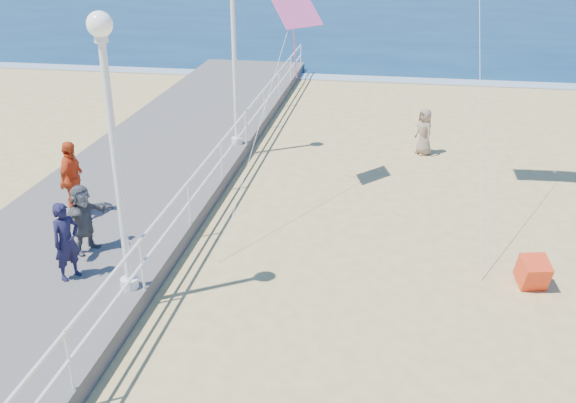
% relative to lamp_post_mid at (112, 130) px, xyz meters
% --- Properties ---
extents(ground, '(160.00, 160.00, 0.00)m').
position_rel_lamp_post_mid_xyz_m(ground, '(5.35, 0.00, -3.66)').
color(ground, '#D9BE71').
rests_on(ground, ground).
extents(surf_line, '(160.00, 1.20, 0.04)m').
position_rel_lamp_post_mid_xyz_m(surf_line, '(5.35, 20.50, -3.63)').
color(surf_line, silver).
rests_on(surf_line, ground).
extents(boardwalk, '(5.00, 44.00, 0.40)m').
position_rel_lamp_post_mid_xyz_m(boardwalk, '(-2.15, 0.00, -3.46)').
color(boardwalk, slate).
rests_on(boardwalk, ground).
extents(railing, '(0.05, 42.00, 0.55)m').
position_rel_lamp_post_mid_xyz_m(railing, '(0.30, 0.00, -2.41)').
color(railing, white).
rests_on(railing, boardwalk).
extents(lamp_post_mid, '(0.44, 0.44, 5.32)m').
position_rel_lamp_post_mid_xyz_m(lamp_post_mid, '(0.00, 0.00, 0.00)').
color(lamp_post_mid, white).
rests_on(lamp_post_mid, boardwalk).
extents(lamp_post_far, '(0.44, 0.44, 5.32)m').
position_rel_lamp_post_mid_xyz_m(lamp_post_far, '(0.00, 9.00, 0.00)').
color(lamp_post_far, white).
rests_on(lamp_post_far, boardwalk).
extents(spectator_0, '(0.62, 0.71, 1.64)m').
position_rel_lamp_post_mid_xyz_m(spectator_0, '(-1.33, 0.18, -2.44)').
color(spectator_0, '#191734').
rests_on(spectator_0, boardwalk).
extents(spectator_3, '(0.54, 1.14, 1.88)m').
position_rel_lamp_post_mid_xyz_m(spectator_3, '(-2.63, 3.04, -2.32)').
color(spectator_3, '#DD4B1B').
rests_on(spectator_3, boardwalk).
extents(spectator_5, '(0.97, 1.50, 1.55)m').
position_rel_lamp_post_mid_xyz_m(spectator_5, '(-1.52, 1.31, -2.49)').
color(spectator_5, '#555659').
rests_on(spectator_5, boardwalk).
extents(beach_walker_c, '(0.79, 0.89, 1.52)m').
position_rel_lamp_post_mid_xyz_m(beach_walker_c, '(5.98, 10.11, -2.90)').
color(beach_walker_c, gray).
rests_on(beach_walker_c, ground).
extents(box_kite, '(0.69, 0.81, 0.74)m').
position_rel_lamp_post_mid_xyz_m(box_kite, '(8.03, 2.01, -3.36)').
color(box_kite, red).
rests_on(box_kite, ground).
extents(kite_diamond_pink, '(1.46, 1.50, 0.92)m').
position_rel_lamp_post_mid_xyz_m(kite_diamond_pink, '(2.27, 6.55, 1.37)').
color(kite_diamond_pink, '#E75597').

